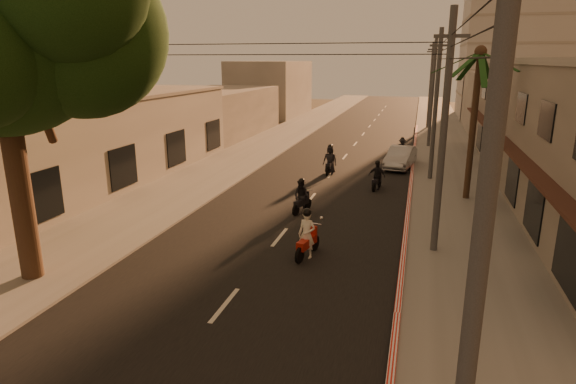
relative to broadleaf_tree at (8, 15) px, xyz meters
name	(u,v)px	position (x,y,z in m)	size (l,w,h in m)	color
ground	(196,341)	(6.61, -2.14, -8.48)	(160.00, 160.00, 0.00)	#383023
road	(331,174)	(6.61, 17.86, -8.47)	(10.00, 140.00, 0.02)	black
sidewalk_right	(452,181)	(14.11, 17.86, -8.42)	(5.00, 140.00, 0.12)	slate
sidewalk_left	(224,167)	(-0.89, 17.86, -8.42)	(5.00, 140.00, 0.12)	slate
curb_stripe	(409,199)	(11.71, 12.86, -8.38)	(0.20, 60.00, 0.20)	red
left_building	(82,140)	(-7.37, 11.86, -5.88)	(8.20, 24.20, 5.20)	#A5A095
distant_tower	(521,0)	(22.61, 53.86, 5.52)	(12.10, 12.10, 28.00)	#B7B5B2
broadleaf_tree	(8,15)	(0.00, 0.00, 0.00)	(9.60, 8.70, 12.10)	black
palm_tree	(480,61)	(14.61, 13.86, -1.33)	(5.00, 5.00, 8.20)	black
utility_poles	(438,72)	(12.81, 17.86, -1.94)	(1.20, 48.26, 9.00)	#38383A
filler_right	(507,101)	(20.61, 42.86, -5.48)	(8.00, 14.00, 6.00)	#A5A095
filler_left_near	(217,112)	(-7.39, 31.86, -6.28)	(8.00, 14.00, 4.40)	#A5A095
filler_left_far	(271,88)	(-7.39, 49.86, -4.98)	(8.00, 14.00, 7.00)	#A5A095
scooter_red	(307,236)	(8.18, 4.13, -7.62)	(0.93, 1.95, 1.95)	black
scooter_mid_a	(301,197)	(6.69, 9.39, -7.68)	(1.12, 1.74, 1.74)	black
scooter_mid_b	(377,176)	(9.82, 14.74, -7.70)	(1.09, 1.75, 1.73)	black
scooter_far_a	(330,161)	(6.51, 17.96, -7.60)	(0.96, 1.98, 1.95)	black
scooter_far_b	(402,148)	(10.81, 24.60, -7.75)	(1.17, 1.61, 1.59)	black
parked_car	(401,157)	(10.87, 20.96, -7.74)	(2.19, 4.62, 1.46)	#A2A5AA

